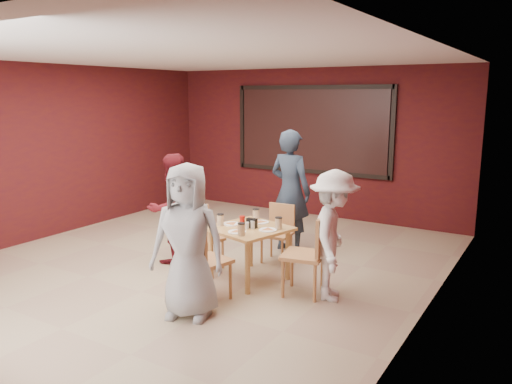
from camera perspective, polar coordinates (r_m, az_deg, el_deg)
The scene contains 11 objects.
floor at distance 6.99m, azimuth -6.43°, elevation -8.29°, with size 7.00×7.00×0.00m, color tan.
window_blinds at distance 9.56m, azimuth 6.29°, elevation 7.08°, with size 3.00×0.02×1.50m, color black.
dining_table at distance 6.27m, azimuth -0.79°, elevation -4.71°, with size 1.05×1.05×0.83m.
chair_front at distance 5.66m, azimuth -6.17°, elevation -7.42°, with size 0.53×0.53×0.92m.
chair_back at distance 7.02m, azimuth 2.61°, elevation -4.27°, with size 0.42×0.42×0.80m.
chair_left at distance 6.78m, azimuth -6.19°, elevation -4.75°, with size 0.49×0.49×0.83m.
chair_right at distance 5.83m, azimuth 6.22°, elevation -6.65°, with size 0.55×0.55×0.96m.
diner_front at distance 5.24m, azimuth -7.78°, elevation -5.58°, with size 0.80×0.52×1.64m, color #9F9F9F.
diner_back at distance 7.38m, azimuth 3.94°, elevation 0.11°, with size 0.66×0.43×1.82m, color #283648.
diner_left at distance 7.00m, azimuth -9.56°, elevation -1.86°, with size 0.74×0.58×1.52m, color maroon.
diner_right at distance 5.72m, azimuth 8.85°, elevation -4.94°, with size 0.97×0.56×1.50m, color white.
Camera 1 is at (4.11, -5.16, 2.32)m, focal length 35.00 mm.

